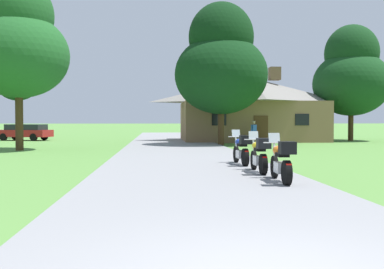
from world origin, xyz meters
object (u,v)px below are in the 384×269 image
object	(u,v)px
bystander_blue_shirt_near_lodge	(254,131)
tree_left_far	(17,79)
tree_right_of_lodge	(351,75)
tree_by_lodge_front	(221,64)
parked_red_suv_far_left	(25,132)
motorcycle_yellow_second_in_row	(259,155)
tree_left_near	(18,44)
motorcycle_blue_farthest_in_row	(241,150)
motorcycle_orange_nearest_to_camera	(282,161)

from	to	relation	value
bystander_blue_shirt_near_lodge	tree_left_far	bearing A→B (deg)	-60.86
tree_right_of_lodge	tree_by_lodge_front	distance (m)	13.50
bystander_blue_shirt_near_lodge	parked_red_suv_far_left	xyz separation A→B (m)	(-18.61, 6.92, -0.17)
motorcycle_yellow_second_in_row	parked_red_suv_far_left	world-z (taller)	parked_red_suv_far_left
bystander_blue_shirt_near_lodge	tree_left_near	size ratio (longest dim) A/B	0.17
bystander_blue_shirt_near_lodge	tree_right_of_lodge	distance (m)	11.40
tree_right_of_lodge	tree_by_lodge_front	bearing A→B (deg)	-153.65
bystander_blue_shirt_near_lodge	tree_right_of_lodge	size ratio (longest dim) A/B	0.17
motorcycle_blue_farthest_in_row	bystander_blue_shirt_near_lodge	distance (m)	16.54
motorcycle_orange_nearest_to_camera	parked_red_suv_far_left	bearing A→B (deg)	120.62
tree_right_of_lodge	tree_left_far	world-z (taller)	tree_right_of_lodge
tree_left_near	parked_red_suv_far_left	world-z (taller)	tree_left_near
motorcycle_yellow_second_in_row	bystander_blue_shirt_near_lodge	size ratio (longest dim) A/B	1.24
tree_by_lodge_front	tree_left_far	bearing A→B (deg)	142.40
motorcycle_yellow_second_in_row	tree_right_of_lodge	distance (m)	27.10
tree_right_of_lodge	motorcycle_orange_nearest_to_camera	bearing A→B (deg)	-117.64
motorcycle_orange_nearest_to_camera	motorcycle_blue_farthest_in_row	xyz separation A→B (m)	(-0.17, 4.83, 0.00)
motorcycle_yellow_second_in_row	tree_left_near	xyz separation A→B (m)	(-11.15, 12.35, 5.51)
tree_right_of_lodge	tree_left_far	xyz separation A→B (m)	(-30.27, 8.00, 0.18)
motorcycle_blue_farthest_in_row	bystander_blue_shirt_near_lodge	size ratio (longest dim) A/B	1.24
motorcycle_orange_nearest_to_camera	motorcycle_blue_farthest_in_row	bearing A→B (deg)	94.59
tree_left_near	tree_by_lodge_front	size ratio (longest dim) A/B	0.99
tree_left_far	tree_by_lodge_front	xyz separation A→B (m)	(18.17, -14.00, -0.14)
motorcycle_orange_nearest_to_camera	tree_left_near	xyz separation A→B (m)	(-11.24, 14.56, 5.51)
motorcycle_blue_farthest_in_row	tree_by_lodge_front	distance (m)	15.37
motorcycle_blue_farthest_in_row	tree_left_near	distance (m)	15.74
tree_right_of_lodge	tree_left_near	world-z (taller)	tree_right_of_lodge
tree_left_near	parked_red_suv_far_left	xyz separation A→B (m)	(-3.54, 13.23, -5.35)
motorcycle_orange_nearest_to_camera	motorcycle_yellow_second_in_row	xyz separation A→B (m)	(-0.09, 2.21, 0.00)
motorcycle_yellow_second_in_row	motorcycle_blue_farthest_in_row	xyz separation A→B (m)	(-0.07, 2.61, 0.00)
motorcycle_orange_nearest_to_camera	motorcycle_yellow_second_in_row	distance (m)	2.21
bystander_blue_shirt_near_lodge	tree_right_of_lodge	xyz separation A→B (m)	(9.40, 4.39, 4.71)
tree_by_lodge_front	parked_red_suv_far_left	size ratio (longest dim) A/B	2.02
bystander_blue_shirt_near_lodge	tree_right_of_lodge	bearing A→B (deg)	174.90
tree_left_far	parked_red_suv_far_left	xyz separation A→B (m)	(2.26, -5.47, -5.06)
bystander_blue_shirt_near_lodge	parked_red_suv_far_left	world-z (taller)	bystander_blue_shirt_near_lodge
tree_left_far	tree_left_near	distance (m)	19.58
motorcycle_yellow_second_in_row	tree_left_near	size ratio (longest dim) A/B	0.21
motorcycle_orange_nearest_to_camera	tree_left_near	bearing A→B (deg)	130.28
motorcycle_yellow_second_in_row	tree_right_of_lodge	size ratio (longest dim) A/B	0.21
tree_right_of_lodge	tree_by_lodge_front	size ratio (longest dim) A/B	0.99
bystander_blue_shirt_near_lodge	tree_left_far	size ratio (longest dim) A/B	0.20
motorcycle_orange_nearest_to_camera	tree_left_far	bearing A→B (deg)	119.73
motorcycle_blue_farthest_in_row	bystander_blue_shirt_near_lodge	xyz separation A→B (m)	(3.99, 16.04, 0.33)
motorcycle_yellow_second_in_row	tree_left_far	xyz separation A→B (m)	(-16.95, 31.05, 5.22)
motorcycle_yellow_second_in_row	bystander_blue_shirt_near_lodge	world-z (taller)	bystander_blue_shirt_near_lodge
tree_by_lodge_front	parked_red_suv_far_left	xyz separation A→B (m)	(-15.91, 8.52, -4.93)
tree_left_far	tree_left_near	bearing A→B (deg)	-72.78
tree_left_near	motorcycle_yellow_second_in_row	bearing A→B (deg)	-47.93
motorcycle_yellow_second_in_row	tree_left_far	bearing A→B (deg)	119.49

